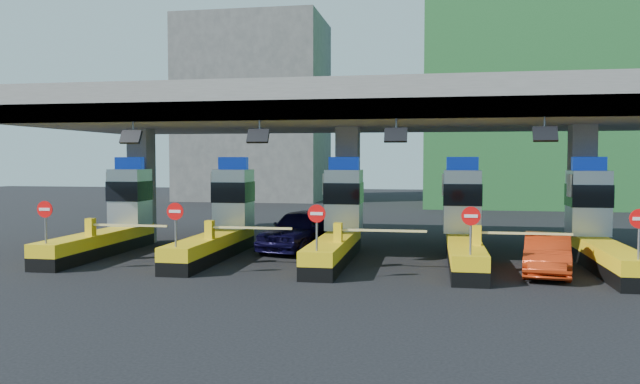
# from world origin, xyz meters

# --- Properties ---
(ground) EXTENTS (120.00, 120.00, 0.00)m
(ground) POSITION_xyz_m (0.00, 0.00, 0.00)
(ground) COLOR black
(ground) RESTS_ON ground
(toll_canopy) EXTENTS (28.00, 12.09, 7.00)m
(toll_canopy) POSITION_xyz_m (0.00, 2.87, 6.13)
(toll_canopy) COLOR slate
(toll_canopy) RESTS_ON ground
(toll_lane_far_left) EXTENTS (4.43, 8.00, 4.16)m
(toll_lane_far_left) POSITION_xyz_m (-10.00, 0.28, 1.40)
(toll_lane_far_left) COLOR black
(toll_lane_far_left) RESTS_ON ground
(toll_lane_left) EXTENTS (4.43, 8.00, 4.16)m
(toll_lane_left) POSITION_xyz_m (-5.00, 0.28, 1.40)
(toll_lane_left) COLOR black
(toll_lane_left) RESTS_ON ground
(toll_lane_center) EXTENTS (4.43, 8.00, 4.16)m
(toll_lane_center) POSITION_xyz_m (0.00, 0.28, 1.40)
(toll_lane_center) COLOR black
(toll_lane_center) RESTS_ON ground
(toll_lane_right) EXTENTS (4.43, 8.00, 4.16)m
(toll_lane_right) POSITION_xyz_m (5.00, 0.28, 1.40)
(toll_lane_right) COLOR black
(toll_lane_right) RESTS_ON ground
(toll_lane_far_right) EXTENTS (4.43, 8.00, 4.16)m
(toll_lane_far_right) POSITION_xyz_m (10.00, 0.28, 1.40)
(toll_lane_far_right) COLOR black
(toll_lane_far_right) RESTS_ON ground
(bg_building_scaffold) EXTENTS (18.00, 12.00, 28.00)m
(bg_building_scaffold) POSITION_xyz_m (12.00, 32.00, 14.00)
(bg_building_scaffold) COLOR #1E5926
(bg_building_scaffold) RESTS_ON ground
(bg_building_concrete) EXTENTS (14.00, 10.00, 18.00)m
(bg_building_concrete) POSITION_xyz_m (-14.00, 36.00, 9.00)
(bg_building_concrete) COLOR #4C4C49
(bg_building_concrete) RESTS_ON ground
(van) EXTENTS (3.63, 5.85, 1.86)m
(van) POSITION_xyz_m (-1.90, 2.10, 0.93)
(van) COLOR black
(van) RESTS_ON ground
(red_car) EXTENTS (2.25, 4.57, 1.44)m
(red_car) POSITION_xyz_m (7.79, -2.09, 0.72)
(red_car) COLOR #B12B0D
(red_car) RESTS_ON ground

